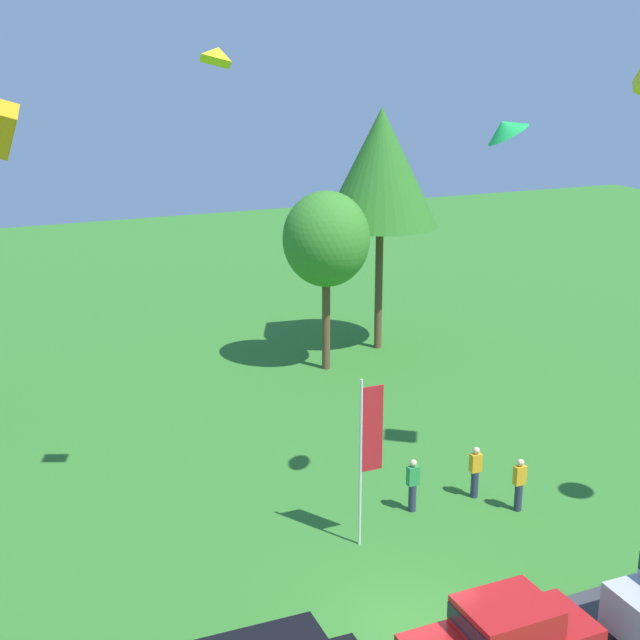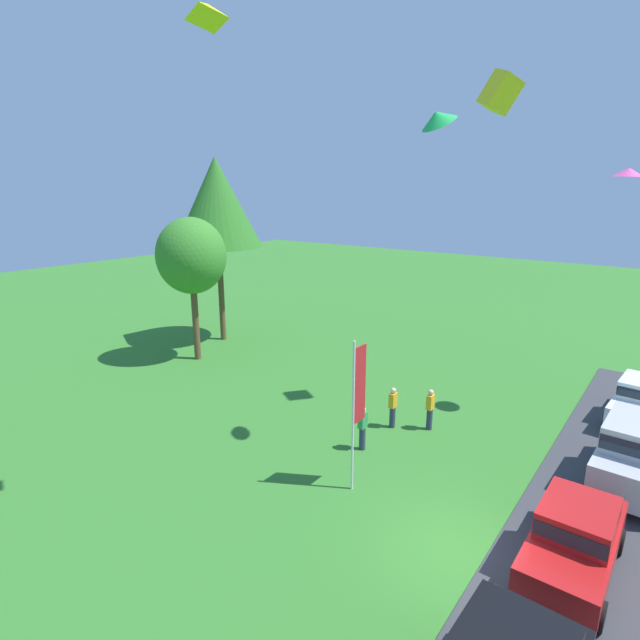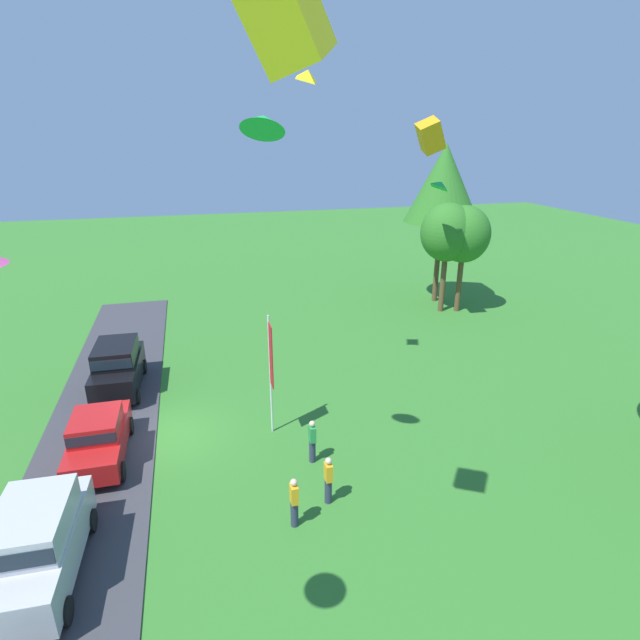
# 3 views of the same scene
# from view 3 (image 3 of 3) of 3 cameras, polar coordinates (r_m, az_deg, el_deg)

# --- Properties ---
(ground_plane) EXTENTS (120.00, 120.00, 0.00)m
(ground_plane) POSITION_cam_3_polar(r_m,az_deg,el_deg) (21.36, -16.76, -12.52)
(ground_plane) COLOR #337528
(pavement_strip) EXTENTS (36.00, 4.40, 0.06)m
(pavement_strip) POSITION_cam_3_polar(r_m,az_deg,el_deg) (21.71, -24.13, -12.89)
(pavement_strip) COLOR #38383D
(pavement_strip) RESTS_ON ground
(car_suv_near_entrance) EXTENTS (4.66, 2.16, 2.28)m
(car_suv_near_entrance) POSITION_cam_3_polar(r_m,az_deg,el_deg) (25.00, -22.14, -4.80)
(car_suv_near_entrance) COLOR black
(car_suv_near_entrance) RESTS_ON ground
(car_sedan_far_end) EXTENTS (4.41, 1.97, 1.84)m
(car_sedan_far_end) POSITION_cam_3_polar(r_m,az_deg,el_deg) (20.26, -24.01, -12.01)
(car_sedan_far_end) COLOR red
(car_sedan_far_end) RESTS_ON ground
(car_suv_mid_row) EXTENTS (4.66, 2.18, 2.28)m
(car_suv_mid_row) POSITION_cam_3_polar(r_m,az_deg,el_deg) (16.14, -29.65, -21.11)
(car_suv_mid_row) COLOR #B7B7BC
(car_suv_mid_row) RESTS_ON ground
(person_on_lawn) EXTENTS (0.36, 0.24, 1.71)m
(person_on_lawn) POSITION_cam_3_polar(r_m,az_deg,el_deg) (16.08, -2.97, -20.06)
(person_on_lawn) COLOR #2D334C
(person_on_lawn) RESTS_ON ground
(person_watching_sky) EXTENTS (0.36, 0.24, 1.71)m
(person_watching_sky) POSITION_cam_3_polar(r_m,az_deg,el_deg) (18.62, -0.89, -13.65)
(person_watching_sky) COLOR #2D334C
(person_watching_sky) RESTS_ON ground
(person_beside_suv) EXTENTS (0.36, 0.24, 1.71)m
(person_beside_suv) POSITION_cam_3_polar(r_m,az_deg,el_deg) (16.87, 0.96, -17.80)
(person_beside_suv) COLOR #2D334C
(person_beside_suv) RESTS_ON ground
(tree_far_right) EXTENTS (5.12, 5.12, 10.80)m
(tree_far_right) POSITION_cam_3_polar(r_m,az_deg,el_deg) (35.54, 13.97, 14.87)
(tree_far_right) COLOR brown
(tree_far_right) RESTS_ON ground
(tree_center_back) EXTENTS (3.44, 3.44, 7.27)m
(tree_center_back) POSITION_cam_3_polar(r_m,az_deg,el_deg) (33.74, 14.33, 9.62)
(tree_center_back) COLOR brown
(tree_center_back) RESTS_ON ground
(tree_left_of_center) EXTENTS (3.36, 3.36, 7.10)m
(tree_left_of_center) POSITION_cam_3_polar(r_m,az_deg,el_deg) (34.09, 16.14, 9.34)
(tree_left_of_center) COLOR brown
(tree_left_of_center) RESTS_ON ground
(flag_banner) EXTENTS (0.71, 0.08, 5.01)m
(flag_banner) POSITION_cam_3_polar(r_m,az_deg,el_deg) (19.11, -5.64, -4.87)
(flag_banner) COLOR silver
(flag_banner) RESTS_ON ground
(kite_box_trailing_tail) EXTENTS (1.58, 1.70, 2.04)m
(kite_box_trailing_tail) POSITION_cam_3_polar(r_m,az_deg,el_deg) (28.18, 12.50, 19.85)
(kite_box_trailing_tail) COLOR orange
(kite_box_over_trees) EXTENTS (1.48, 1.76, 1.79)m
(kite_box_over_trees) POSITION_cam_3_polar(r_m,az_deg,el_deg) (8.98, -3.89, 31.02)
(kite_box_over_trees) COLOR yellow
(kite_diamond_topmost) EXTENTS (1.13, 1.11, 0.62)m
(kite_diamond_topmost) POSITION_cam_3_polar(r_m,az_deg,el_deg) (21.02, -1.35, 26.20)
(kite_diamond_topmost) COLOR yellow
(kite_delta_high_left) EXTENTS (1.58, 1.56, 0.92)m
(kite_delta_high_left) POSITION_cam_3_polar(r_m,az_deg,el_deg) (13.65, -6.53, 21.49)
(kite_delta_high_left) COLOR green
(kite_diamond_mid_center) EXTENTS (1.12, 1.22, 0.72)m
(kite_diamond_mid_center) POSITION_cam_3_polar(r_m,az_deg,el_deg) (30.20, 13.67, 14.80)
(kite_diamond_mid_center) COLOR green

